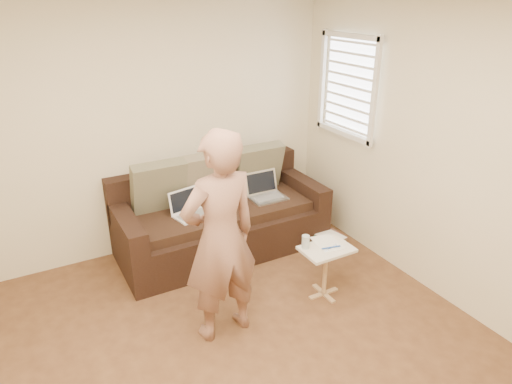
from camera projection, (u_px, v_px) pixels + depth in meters
floor at (253, 377)px, 3.36m from camera, size 4.50×4.50×0.00m
wall_back at (147, 131)px, 4.65m from camera, size 4.00×0.00×4.00m
wall_right at (467, 165)px, 3.73m from camera, size 0.00×4.50×4.50m
window_blinds at (348, 86)px, 4.75m from camera, size 0.12×0.88×1.08m
sofa at (222, 214)px, 4.88m from camera, size 2.20×0.95×0.85m
pillow_left at (159, 187)px, 4.63m from camera, size 0.55×0.29×0.57m
pillow_mid at (209, 177)px, 4.87m from camera, size 0.55×0.27×0.57m
pillow_right at (258, 168)px, 5.13m from camera, size 0.55×0.28×0.57m
laptop_silver at (268, 199)px, 5.01m from camera, size 0.39×0.28×0.26m
laptop_white at (193, 216)px, 4.62m from camera, size 0.40×0.33×0.26m
person at (220, 238)px, 3.48m from camera, size 0.67×0.48×1.75m
side_table at (325, 272)px, 4.18m from camera, size 0.46×0.32×0.50m
drinking_glass at (306, 242)px, 4.06m from camera, size 0.07×0.07×0.12m
scissors at (331, 248)px, 4.07m from camera, size 0.19×0.12×0.02m
paper_on_table at (327, 243)px, 4.16m from camera, size 0.25×0.33×0.00m
striped_box at (329, 242)px, 5.00m from camera, size 0.28×0.28×0.17m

